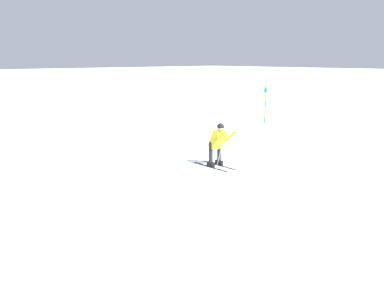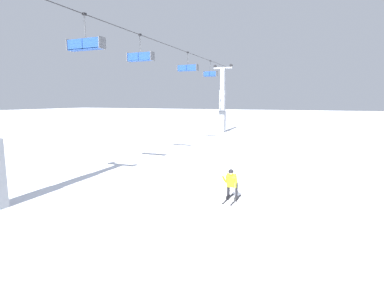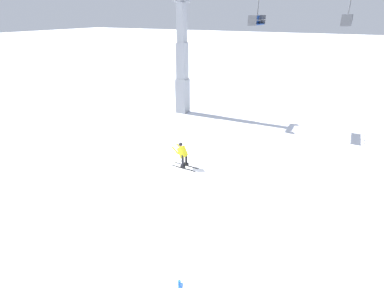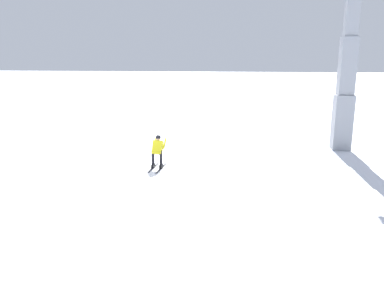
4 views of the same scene
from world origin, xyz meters
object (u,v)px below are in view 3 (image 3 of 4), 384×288
Objects in this scene: skier_carving_main at (182,153)px; chairlift_seat_nearest at (256,20)px; chairlift_seat_second at (346,20)px; lift_tower_near at (182,68)px.

chairlift_seat_nearest is at bearing 83.27° from skier_carving_main.
chairlift_seat_second reaches higher than skier_carving_main.
lift_tower_near is 6.94m from chairlift_seat_nearest.
skier_carving_main is 11.01m from chairlift_seat_nearest.
chairlift_seat_second is at bearing 52.99° from skier_carving_main.
lift_tower_near is 4.52× the size of chairlift_seat_second.
lift_tower_near is at bearing 118.98° from skier_carving_main.
skier_carving_main is 12.82m from chairlift_seat_second.
chairlift_seat_second is (5.55, 0.00, 0.06)m from chairlift_seat_nearest.
chairlift_seat_nearest and chairlift_seat_second have the same top height.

